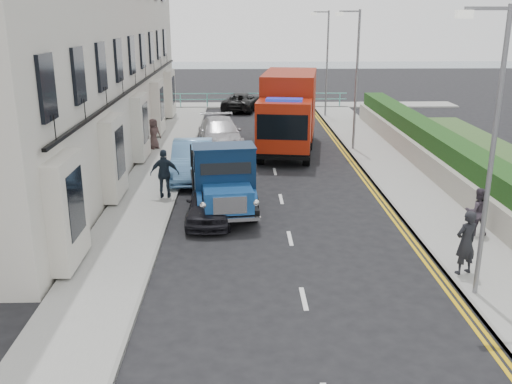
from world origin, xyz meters
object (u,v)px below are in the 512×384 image
(parked_car_front, at_px, (210,202))
(pedestrian_east_near, at_px, (466,242))
(lamp_far, at_px, (325,58))
(red_lorry, at_px, (288,110))
(lamp_mid, at_px, (354,72))
(lamp_near, at_px, (489,141))
(bedford_lorry, at_px, (224,183))

(parked_car_front, distance_m, pedestrian_east_near, 8.45)
(lamp_far, bearing_deg, red_lorry, -108.34)
(lamp_mid, relative_size, red_lorry, 0.90)
(red_lorry, bearing_deg, lamp_mid, 5.29)
(lamp_mid, height_order, lamp_far, same)
(red_lorry, xyz_separation_m, pedestrian_east_near, (3.48, -15.08, -1.08))
(red_lorry, distance_m, parked_car_front, 11.05)
(lamp_near, distance_m, bedford_lorry, 9.41)
(lamp_near, relative_size, lamp_mid, 1.00)
(red_lorry, height_order, parked_car_front, red_lorry)
(lamp_far, xyz_separation_m, bedford_lorry, (-6.30, -19.63, -2.86))
(lamp_near, height_order, pedestrian_east_near, lamp_near)
(lamp_far, distance_m, bedford_lorry, 20.81)
(red_lorry, height_order, pedestrian_east_near, red_lorry)
(lamp_mid, distance_m, bedford_lorry, 11.86)
(lamp_mid, relative_size, bedford_lorry, 1.29)
(lamp_near, height_order, red_lorry, lamp_near)
(bedford_lorry, bearing_deg, parked_car_front, -137.34)
(lamp_near, relative_size, lamp_far, 1.00)
(lamp_far, relative_size, bedford_lorry, 1.29)
(lamp_near, bearing_deg, red_lorry, 101.35)
(lamp_mid, xyz_separation_m, parked_car_front, (-6.78, -10.18, -3.36))
(pedestrian_east_near, bearing_deg, bedford_lorry, -60.69)
(bedford_lorry, bearing_deg, lamp_far, 65.40)
(bedford_lorry, bearing_deg, lamp_mid, 49.99)
(lamp_far, height_order, pedestrian_east_near, lamp_far)
(red_lorry, relative_size, pedestrian_east_near, 4.39)
(lamp_mid, height_order, red_lorry, lamp_mid)
(lamp_mid, relative_size, pedestrian_east_near, 3.95)
(parked_car_front, xyz_separation_m, pedestrian_east_near, (7.00, -4.71, 0.37))
(lamp_far, distance_m, red_lorry, 10.51)
(lamp_near, relative_size, bedford_lorry, 1.29)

